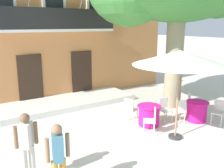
% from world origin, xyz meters
% --- Properties ---
extents(ground_plane, '(120.00, 120.00, 0.00)m').
position_xyz_m(ground_plane, '(0.00, 0.00, 0.00)').
color(ground_plane, silver).
extents(building_facade, '(13.00, 5.09, 7.50)m').
position_xyz_m(building_facade, '(-0.61, 6.99, 3.75)').
color(building_facade, '#CC844C').
rests_on(building_facade, ground).
extents(entrance_step_platform, '(6.21, 2.12, 0.25)m').
position_xyz_m(entrance_step_platform, '(-0.61, 3.94, 0.12)').
color(entrance_step_platform, silver).
rests_on(entrance_step_platform, ground).
extents(cafe_table_near_tree, '(0.86, 0.86, 0.76)m').
position_xyz_m(cafe_table_near_tree, '(0.89, 0.08, 0.39)').
color(cafe_table_near_tree, '#DB1984').
rests_on(cafe_table_near_tree, ground).
extents(cafe_chair_near_tree_0, '(0.52, 0.52, 0.91)m').
position_xyz_m(cafe_chair_near_tree_0, '(0.54, 0.75, 0.53)').
color(cafe_chair_near_tree_0, silver).
rests_on(cafe_chair_near_tree_0, ground).
extents(cafe_chair_near_tree_1, '(0.56, 0.56, 0.91)m').
position_xyz_m(cafe_chair_near_tree_1, '(0.45, -0.53, 0.53)').
color(cafe_chair_near_tree_1, silver).
rests_on(cafe_chair_near_tree_1, ground).
extents(cafe_chair_near_tree_2, '(0.45, 0.45, 0.91)m').
position_xyz_m(cafe_chair_near_tree_2, '(1.64, 0.04, 0.53)').
color(cafe_chair_near_tree_2, silver).
rests_on(cafe_chair_near_tree_2, ground).
extents(cafe_table_middle, '(0.86, 0.86, 0.76)m').
position_xyz_m(cafe_table_middle, '(2.71, -0.59, 0.39)').
color(cafe_table_middle, '#DB1984').
rests_on(cafe_table_middle, ground).
extents(cafe_chair_middle_0, '(0.56, 0.56, 0.91)m').
position_xyz_m(cafe_chair_middle_0, '(3.15, 0.02, 0.53)').
color(cafe_chair_middle_0, silver).
rests_on(cafe_chair_middle_0, ground).
extents(cafe_chair_middle_1, '(0.52, 0.52, 0.91)m').
position_xyz_m(cafe_chair_middle_1, '(1.99, -0.38, 0.53)').
color(cafe_chair_middle_1, silver).
rests_on(cafe_chair_middle_1, ground).
extents(cafe_chair_middle_2, '(0.52, 0.52, 0.91)m').
position_xyz_m(cafe_chair_middle_2, '(3.07, -1.25, 0.53)').
color(cafe_chair_middle_2, silver).
rests_on(cafe_chair_middle_2, ground).
extents(cafe_umbrella, '(2.90, 2.90, 2.85)m').
position_xyz_m(cafe_umbrella, '(0.91, -1.18, 2.61)').
color(cafe_umbrella, '#997A56').
rests_on(cafe_umbrella, ground).
extents(pedestrian_near_entrance, '(0.53, 0.40, 1.70)m').
position_xyz_m(pedestrian_near_entrance, '(-3.72, -0.93, 0.96)').
color(pedestrian_near_entrance, silver).
rests_on(pedestrian_near_entrance, ground).
extents(pedestrian_mid_plaza, '(0.53, 0.39, 1.65)m').
position_xyz_m(pedestrian_mid_plaza, '(-3.31, -1.79, 0.93)').
color(pedestrian_mid_plaza, gold).
rests_on(pedestrian_mid_plaza, ground).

